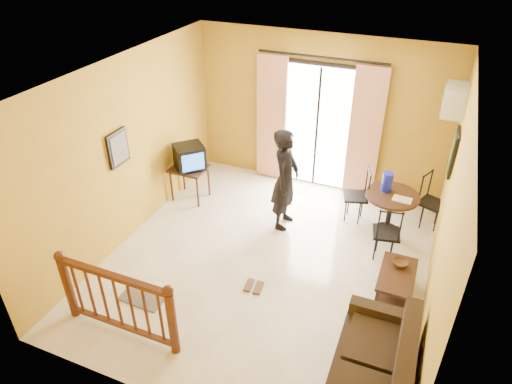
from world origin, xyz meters
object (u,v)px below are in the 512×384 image
at_px(television, 190,157).
at_px(sofa, 375,379).
at_px(coffee_table, 396,280).
at_px(dining_table, 391,203).
at_px(standing_person, 285,180).

distance_m(television, sofa, 4.66).
xyz_separation_m(coffee_table, sofa, (0.00, -1.68, 0.06)).
relative_size(coffee_table, sofa, 0.48).
height_order(television, sofa, television).
distance_m(dining_table, sofa, 3.12).
bearing_deg(television, coffee_table, -62.18).
bearing_deg(standing_person, coffee_table, -117.36).
bearing_deg(dining_table, standing_person, -164.29).
bearing_deg(sofa, coffee_table, 89.45).
bearing_deg(sofa, standing_person, 125.54).
height_order(dining_table, coffee_table, dining_table).
xyz_separation_m(dining_table, coffee_table, (0.32, -1.42, -0.30)).
bearing_deg(standing_person, sofa, -144.58).
bearing_deg(standing_person, television, 85.68).
height_order(television, coffee_table, television).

